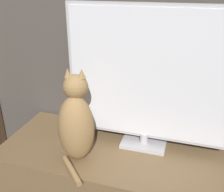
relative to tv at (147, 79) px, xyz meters
name	(u,v)px	position (x,y,z in m)	size (l,w,h in m)	color
tv_stand	(113,178)	(-0.15, -0.09, -0.59)	(1.22, 0.54, 0.40)	brown
tv	(147,79)	(0.00, 0.00, 0.00)	(0.84, 0.14, 0.75)	#B7B7BC
cat	(76,123)	(-0.30, -0.21, -0.19)	(0.20, 0.30, 0.47)	#997547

